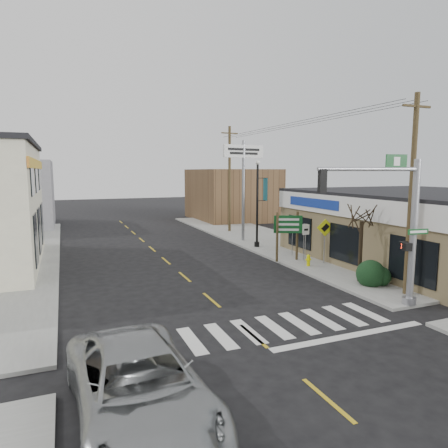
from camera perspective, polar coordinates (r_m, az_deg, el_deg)
name	(u,v)px	position (r m, az deg, el deg)	size (l,w,h in m)	color
ground	(253,336)	(13.72, 4.20, -15.65)	(140.00, 140.00, 0.00)	black
sidewalk_right	(286,246)	(28.85, 8.87, -3.19)	(6.00, 38.00, 0.13)	gray
sidewalk_left	(0,270)	(25.11, -29.36, -5.70)	(6.00, 38.00, 0.13)	gray
center_line	(185,277)	(20.81, -5.65, -7.51)	(0.12, 56.00, 0.01)	gold
crosswalk	(248,331)	(14.05, 3.45, -15.05)	(11.00, 2.20, 0.01)	silver
thrift_store	(427,229)	(26.74, 27.06, -0.58)	(12.00, 14.00, 4.00)	olive
bldg_distant_right	(232,194)	(44.97, 1.09, 4.25)	(8.00, 10.00, 5.60)	brown
bldg_distant_left	(2,194)	(43.69, -29.13, 3.72)	(9.00, 10.00, 6.40)	gray
suv	(139,386)	(9.48, -12.08, -21.67)	(2.66, 5.77, 1.60)	#939798
traffic_signal_pole	(401,218)	(16.65, 23.93, 0.85)	(4.66, 0.37, 5.90)	#93949B
guide_sign	(288,229)	(23.69, 9.09, -0.77)	(1.66, 0.14, 2.91)	#4D3E23
fire_hydrant	(308,260)	(22.90, 11.96, -5.01)	(0.20, 0.20, 0.65)	#DFE200
ped_crossing_sign	(325,233)	(23.54, 14.22, -1.22)	(1.00, 0.07, 2.57)	gray
lamp_post	(258,197)	(27.79, 4.90, 3.84)	(0.78, 0.61, 6.01)	black
dance_center_sign	(243,167)	(30.27, 2.80, 8.19)	(3.55, 0.22, 7.55)	gray
bare_tree	(362,210)	(19.98, 19.14, 1.85)	(2.18, 2.18, 4.36)	black
shrub_front	(371,274)	(19.97, 20.22, -6.74)	(1.33, 1.33, 1.00)	#1B3217
shrub_back	(366,257)	(24.19, 19.65, -4.40)	(1.18, 1.18, 0.89)	black
utility_pole_near	(411,194)	(18.55, 25.19, 3.95)	(1.47, 0.22, 8.46)	#4A3721
utility_pole_far	(230,178)	(35.04, 0.79, 6.58)	(1.58, 0.24, 9.11)	#3C2518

